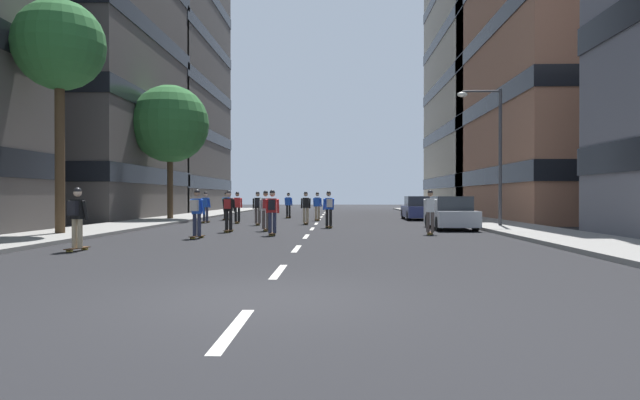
% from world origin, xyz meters
% --- Properties ---
extents(ground_plane, '(138.42, 138.42, 0.00)m').
position_xyz_m(ground_plane, '(0.00, 23.07, 0.00)').
color(ground_plane, black).
extents(sidewalk_left, '(3.38, 63.44, 0.14)m').
position_xyz_m(sidewalk_left, '(-9.29, 25.95, 0.07)').
color(sidewalk_left, gray).
rests_on(sidewalk_left, ground_plane).
extents(sidewalk_right, '(3.38, 63.44, 0.14)m').
position_xyz_m(sidewalk_right, '(9.29, 25.95, 0.07)').
color(sidewalk_right, gray).
rests_on(sidewalk_right, ground_plane).
extents(lane_markings, '(0.16, 52.20, 0.01)m').
position_xyz_m(lane_markings, '(0.00, 23.00, 0.00)').
color(lane_markings, silver).
rests_on(lane_markings, ground_plane).
extents(building_left_far, '(17.07, 18.65, 36.47)m').
position_xyz_m(building_left_far, '(-19.46, 46.47, 18.33)').
color(building_left_far, '#4C4744').
rests_on(building_left_far, ground_plane).
extents(building_right_mid, '(17.07, 19.02, 18.84)m').
position_xyz_m(building_right_mid, '(19.46, 29.56, 9.51)').
color(building_right_mid, '#9E6B51').
rests_on(building_right_mid, ground_plane).
extents(building_right_far, '(17.07, 20.58, 28.14)m').
position_xyz_m(building_right_far, '(19.46, 46.47, 14.16)').
color(building_right_far, '#BCB29E').
rests_on(building_right_far, ground_plane).
extents(parked_car_near, '(1.82, 4.40, 1.52)m').
position_xyz_m(parked_car_near, '(6.40, 28.37, 0.70)').
color(parked_car_near, navy).
rests_on(parked_car_near, ground_plane).
extents(parked_car_mid, '(1.82, 4.40, 1.52)m').
position_xyz_m(parked_car_mid, '(6.40, 17.87, 0.70)').
color(parked_car_mid, '#B2B7BF').
rests_on(parked_car_mid, ground_plane).
extents(street_tree_mid, '(4.82, 4.82, 8.31)m').
position_xyz_m(street_tree_mid, '(-9.29, 26.71, 6.03)').
color(street_tree_mid, '#4C3823').
rests_on(street_tree_mid, sidewalk_left).
extents(street_tree_far, '(3.39, 3.39, 8.79)m').
position_xyz_m(street_tree_far, '(-9.29, 12.63, 7.16)').
color(street_tree_far, '#4C3823').
rests_on(street_tree_far, sidewalk_left).
extents(streetlamp_right, '(2.13, 0.30, 6.50)m').
position_xyz_m(streetlamp_right, '(8.59, 18.89, 4.14)').
color(streetlamp_right, '#3F3F44').
rests_on(streetlamp_right, sidewalk_right).
extents(skater_0, '(0.57, 0.92, 1.78)m').
position_xyz_m(skater_0, '(-5.90, 27.36, 1.02)').
color(skater_0, brown).
rests_on(skater_0, ground_plane).
extents(skater_1, '(0.57, 0.92, 1.78)m').
position_xyz_m(skater_1, '(-6.07, 7.09, 1.02)').
color(skater_1, brown).
rests_on(skater_1, ground_plane).
extents(skater_2, '(0.55, 0.92, 1.78)m').
position_xyz_m(skater_2, '(-3.44, 15.47, 1.02)').
color(skater_2, brown).
rests_on(skater_2, ground_plane).
extents(skater_3, '(0.57, 0.92, 1.78)m').
position_xyz_m(skater_3, '(4.87, 14.20, 0.98)').
color(skater_3, brown).
rests_on(skater_3, ground_plane).
extents(skater_4, '(0.57, 0.92, 1.78)m').
position_xyz_m(skater_4, '(0.77, 18.78, 1.02)').
color(skater_4, brown).
rests_on(skater_4, ground_plane).
extents(skater_5, '(0.57, 0.92, 1.78)m').
position_xyz_m(skater_5, '(-6.34, 23.66, 0.98)').
color(skater_5, brown).
rests_on(skater_5, ground_plane).
extents(skater_6, '(0.56, 0.92, 1.78)m').
position_xyz_m(skater_6, '(-3.01, 21.22, 1.02)').
color(skater_6, brown).
rests_on(skater_6, ground_plane).
extents(skater_7, '(0.56, 0.92, 1.78)m').
position_xyz_m(skater_7, '(-0.53, 22.13, 0.98)').
color(skater_7, brown).
rests_on(skater_7, ground_plane).
extents(skater_8, '(0.56, 0.92, 1.78)m').
position_xyz_m(skater_8, '(-1.96, 16.29, 1.02)').
color(skater_8, brown).
rests_on(skater_8, ground_plane).
extents(skater_9, '(0.56, 0.92, 1.78)m').
position_xyz_m(skater_9, '(-0.08, 26.76, 0.98)').
color(skater_9, brown).
rests_on(skater_9, ground_plane).
extents(skater_10, '(0.53, 0.90, 1.78)m').
position_xyz_m(skater_10, '(-1.35, 13.48, 1.02)').
color(skater_10, brown).
rests_on(skater_10, ground_plane).
extents(skater_11, '(0.54, 0.91, 1.78)m').
position_xyz_m(skater_11, '(-4.44, 23.19, 0.98)').
color(skater_11, brown).
rests_on(skater_11, ground_plane).
extents(skater_12, '(0.56, 0.92, 1.78)m').
position_xyz_m(skater_12, '(-2.24, 30.82, 0.98)').
color(skater_12, brown).
rests_on(skater_12, ground_plane).
extents(skater_13, '(0.57, 0.92, 1.78)m').
position_xyz_m(skater_13, '(-3.89, 11.83, 1.02)').
color(skater_13, brown).
rests_on(skater_13, ground_plane).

